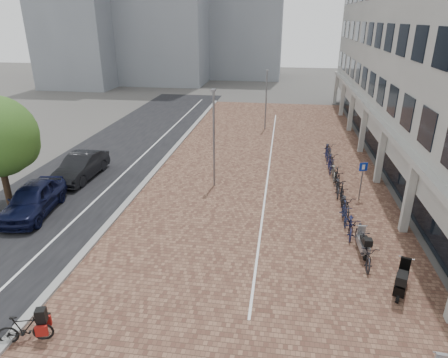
% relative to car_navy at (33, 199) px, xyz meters
% --- Properties ---
extents(ground, '(140.00, 140.00, 0.00)m').
position_rel_car_navy_xyz_m(ground, '(9.33, -3.07, -0.81)').
color(ground, '#474442').
rests_on(ground, ground).
extents(plaza_brick, '(14.50, 42.00, 0.04)m').
position_rel_car_navy_xyz_m(plaza_brick, '(11.33, 8.93, -0.80)').
color(plaza_brick, brown).
rests_on(plaza_brick, ground).
extents(street_asphalt, '(8.00, 50.00, 0.03)m').
position_rel_car_navy_xyz_m(street_asphalt, '(0.33, 8.93, -0.81)').
color(street_asphalt, black).
rests_on(street_asphalt, ground).
extents(curb, '(0.35, 42.00, 0.14)m').
position_rel_car_navy_xyz_m(curb, '(4.23, 8.93, -0.74)').
color(curb, gray).
rests_on(curb, ground).
extents(lane_line, '(0.12, 44.00, 0.00)m').
position_rel_car_navy_xyz_m(lane_line, '(2.33, 8.93, -0.79)').
color(lane_line, white).
rests_on(lane_line, street_asphalt).
extents(parking_line, '(0.10, 30.00, 0.00)m').
position_rel_car_navy_xyz_m(parking_line, '(11.53, 8.93, -0.78)').
color(parking_line, white).
rests_on(parking_line, plaza_brick).
extents(office_building, '(8.40, 40.00, 15.00)m').
position_rel_car_navy_xyz_m(office_building, '(22.29, 12.93, 7.63)').
color(office_building, '#A9A9A3').
rests_on(office_building, ground).
extents(car_navy, '(2.53, 4.97, 1.62)m').
position_rel_car_navy_xyz_m(car_navy, '(0.00, 0.00, 0.00)').
color(car_navy, black).
rests_on(car_navy, ground).
extents(car_dark, '(1.71, 4.71, 1.54)m').
position_rel_car_navy_xyz_m(car_dark, '(0.08, 4.88, -0.04)').
color(car_dark, black).
rests_on(car_dark, ground).
extents(hero_bike, '(1.73, 0.94, 1.18)m').
position_rel_car_navy_xyz_m(hero_bike, '(4.83, -7.99, -0.29)').
color(hero_bike, black).
rests_on(hero_bike, ground).
extents(shoes, '(0.33, 0.28, 0.08)m').
position_rel_car_navy_xyz_m(shoes, '(4.74, -6.94, -0.77)').
color(shoes, black).
rests_on(shoes, ground).
extents(scooter_front, '(0.54, 1.56, 1.06)m').
position_rel_car_navy_xyz_m(scooter_front, '(15.92, -1.29, -0.28)').
color(scooter_front, '#939498').
rests_on(scooter_front, ground).
extents(scooter_mid, '(1.11, 1.79, 1.18)m').
position_rel_car_navy_xyz_m(scooter_mid, '(16.83, -3.80, -0.22)').
color(scooter_mid, black).
rests_on(scooter_mid, ground).
extents(parking_sign, '(0.44, 0.19, 2.18)m').
position_rel_car_navy_xyz_m(parking_sign, '(16.66, 4.18, 0.62)').
color(parking_sign, slate).
rests_on(parking_sign, ground).
extents(lamp_near, '(0.12, 0.12, 5.66)m').
position_rel_car_navy_xyz_m(lamp_near, '(8.44, 4.92, 2.02)').
color(lamp_near, gray).
rests_on(lamp_near, ground).
extents(lamp_far, '(0.12, 0.12, 5.16)m').
position_rel_car_navy_xyz_m(lamp_far, '(10.72, 18.18, 1.77)').
color(lamp_far, slate).
rests_on(lamp_far, ground).
extents(bike_row, '(1.18, 15.81, 1.05)m').
position_rel_car_navy_xyz_m(bike_row, '(15.65, 4.83, -0.29)').
color(bike_row, black).
rests_on(bike_row, ground).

